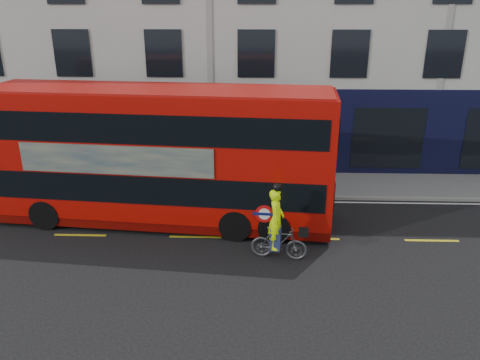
{
  "coord_description": "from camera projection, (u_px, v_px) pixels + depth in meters",
  "views": [
    {
      "loc": [
        2.0,
        -12.75,
        7.42
      ],
      "look_at": [
        1.48,
        2.75,
        1.64
      ],
      "focal_mm": 35.0,
      "sensor_mm": 36.0,
      "label": 1
    }
  ],
  "objects": [
    {
      "name": "lane_dashes",
      "position": [
        196.0,
        237.0,
        16.0
      ],
      "size": [
        58.0,
        0.12,
        0.01
      ],
      "primitive_type": null,
      "color": "gold",
      "rests_on": "ground"
    },
    {
      "name": "kerb",
      "position": [
        206.0,
        196.0,
        19.26
      ],
      "size": [
        60.0,
        0.12,
        0.13
      ],
      "primitive_type": "cube",
      "color": "gray",
      "rests_on": "ground"
    },
    {
      "name": "bus",
      "position": [
        162.0,
        156.0,
        16.43
      ],
      "size": [
        12.24,
        3.85,
        4.86
      ],
      "rotation": [
        0.0,
        0.0,
        -0.1
      ],
      "color": "#AC0C06",
      "rests_on": "ground"
    },
    {
      "name": "building_terrace",
      "position": [
        218.0,
        5.0,
        24.11
      ],
      "size": [
        50.0,
        10.07,
        15.0
      ],
      "color": "#B7B4AD",
      "rests_on": "ground"
    },
    {
      "name": "ground",
      "position": [
        190.0,
        259.0,
        14.6
      ],
      "size": [
        120.0,
        120.0,
        0.0
      ],
      "primitive_type": "plane",
      "color": "black",
      "rests_on": "ground"
    },
    {
      "name": "pavement",
      "position": [
        209.0,
        183.0,
        20.67
      ],
      "size": [
        60.0,
        3.0,
        0.12
      ],
      "primitive_type": "cube",
      "color": "slate",
      "rests_on": "ground"
    },
    {
      "name": "cyclist",
      "position": [
        278.0,
        233.0,
        14.38
      ],
      "size": [
        1.82,
        0.79,
        2.52
      ],
      "rotation": [
        0.0,
        0.0,
        -0.16
      ],
      "color": "#484A4D",
      "rests_on": "ground"
    },
    {
      "name": "road_edge_line",
      "position": [
        205.0,
        200.0,
        19.0
      ],
      "size": [
        58.0,
        0.1,
        0.01
      ],
      "primitive_type": "cube",
      "color": "silver",
      "rests_on": "ground"
    }
  ]
}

